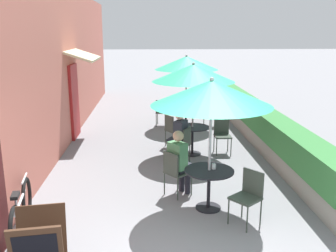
% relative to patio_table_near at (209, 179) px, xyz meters
% --- Properties ---
extents(cafe_facade_wall, '(0.98, 14.47, 4.20)m').
position_rel_patio_table_near_xyz_m(cafe_facade_wall, '(-3.29, 5.34, 1.55)').
color(cafe_facade_wall, '#C66B5B').
rests_on(cafe_facade_wall, ground_plane).
extents(planter_hedge, '(0.60, 13.47, 1.01)m').
position_rel_patio_table_near_xyz_m(planter_hedge, '(2.00, 5.37, -0.00)').
color(planter_hedge, gray).
rests_on(planter_hedge, ground_plane).
extents(patio_table_near, '(0.85, 0.85, 0.71)m').
position_rel_patio_table_near_xyz_m(patio_table_near, '(0.00, 0.00, 0.00)').
color(patio_table_near, black).
rests_on(patio_table_near, ground_plane).
extents(patio_umbrella_near, '(1.99, 1.99, 2.29)m').
position_rel_patio_table_near_xyz_m(patio_umbrella_near, '(0.00, 0.00, 1.50)').
color(patio_umbrella_near, '#B7B7BC').
rests_on(patio_umbrella_near, ground_plane).
extents(cafe_chair_near_left, '(0.56, 0.56, 0.87)m').
position_rel_patio_table_near_xyz_m(cafe_chair_near_left, '(0.54, -0.54, -0.02)').
color(cafe_chair_near_left, '#384238').
rests_on(cafe_chair_near_left, ground_plane).
extents(cafe_chair_near_right, '(0.56, 0.56, 0.87)m').
position_rel_patio_table_near_xyz_m(cafe_chair_near_right, '(-0.54, 0.54, -0.02)').
color(cafe_chair_near_right, '#384238').
rests_on(cafe_chair_near_right, ground_plane).
extents(seated_patron_near_right, '(0.51, 0.50, 1.25)m').
position_rel_patio_table_near_xyz_m(seated_patron_near_right, '(-0.46, 0.61, 0.15)').
color(seated_patron_near_right, '#23232D').
rests_on(seated_patron_near_right, ground_plane).
extents(coffee_cup_near, '(0.07, 0.07, 0.09)m').
position_rel_patio_table_near_xyz_m(coffee_cup_near, '(0.08, 0.04, 0.22)').
color(coffee_cup_near, white).
rests_on(coffee_cup_near, patio_table_near).
extents(patio_table_mid, '(0.85, 0.85, 0.71)m').
position_rel_patio_table_near_xyz_m(patio_table_mid, '(0.06, 2.96, 0.00)').
color(patio_table_mid, black).
rests_on(patio_table_mid, ground_plane).
extents(patio_umbrella_mid, '(1.99, 1.99, 2.29)m').
position_rel_patio_table_near_xyz_m(patio_umbrella_mid, '(0.06, 2.96, 1.50)').
color(patio_umbrella_mid, '#B7B7BC').
rests_on(patio_umbrella_mid, ground_plane).
extents(cafe_chair_mid_left, '(0.54, 0.54, 0.87)m').
position_rel_patio_table_near_xyz_m(cafe_chair_mid_left, '(-0.25, 2.26, -0.02)').
color(cafe_chair_mid_left, '#384238').
rests_on(cafe_chair_mid_left, ground_plane).
extents(seated_patron_mid_left, '(0.51, 0.47, 1.25)m').
position_rel_patio_table_near_xyz_m(seated_patron_mid_left, '(-0.34, 2.32, 0.15)').
color(seated_patron_mid_left, '#23232D').
rests_on(seated_patron_mid_left, ground_plane).
extents(cafe_chair_mid_right, '(0.40, 0.40, 0.87)m').
position_rel_patio_table_near_xyz_m(cafe_chair_mid_right, '(0.82, 3.05, -0.02)').
color(cafe_chair_mid_right, '#384238').
rests_on(cafe_chair_mid_right, ground_plane).
extents(cafe_chair_mid_back, '(0.55, 0.55, 0.87)m').
position_rel_patio_table_near_xyz_m(cafe_chair_mid_back, '(-0.39, 3.58, -0.02)').
color(cafe_chair_mid_back, '#384238').
rests_on(cafe_chair_mid_back, ground_plane).
extents(patio_table_far, '(0.85, 0.85, 0.71)m').
position_rel_patio_table_near_xyz_m(patio_table_far, '(0.18, 5.82, 0.00)').
color(patio_table_far, black).
rests_on(patio_table_far, ground_plane).
extents(patio_umbrella_far, '(1.99, 1.99, 2.29)m').
position_rel_patio_table_near_xyz_m(patio_umbrella_far, '(0.18, 5.82, 1.50)').
color(patio_umbrella_far, '#B7B7BC').
rests_on(patio_umbrella_far, ground_plane).
extents(cafe_chair_far_left, '(0.45, 0.45, 0.87)m').
position_rel_patio_table_near_xyz_m(cafe_chair_far_left, '(0.95, 5.78, -0.02)').
color(cafe_chair_far_left, '#384238').
rests_on(cafe_chair_far_left, ground_plane).
extents(cafe_chair_far_right, '(0.45, 0.45, 0.87)m').
position_rel_patio_table_near_xyz_m(cafe_chair_far_right, '(-0.58, 5.85, -0.02)').
color(cafe_chair_far_right, '#384238').
rests_on(cafe_chair_far_right, ground_plane).
extents(bicycle_leaning, '(0.33, 1.73, 0.79)m').
position_rel_patio_table_near_xyz_m(bicycle_leaning, '(-2.95, -0.69, -0.18)').
color(bicycle_leaning, black).
rests_on(bicycle_leaning, ground_plane).
extents(menu_board, '(0.68, 0.71, 0.89)m').
position_rel_patio_table_near_xyz_m(menu_board, '(-2.36, -1.83, -0.10)').
color(menu_board, '#422819').
rests_on(menu_board, ground_plane).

